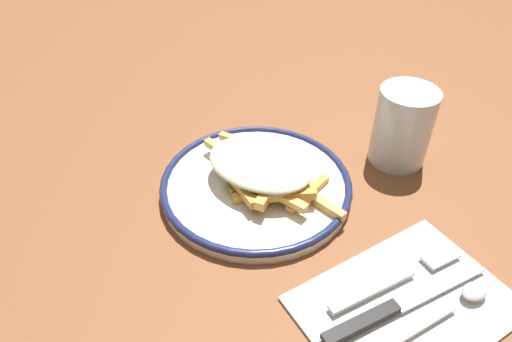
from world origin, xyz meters
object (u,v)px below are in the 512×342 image
Objects in this scene: plate at (256,185)px; water_glass at (402,127)px; fork at (397,278)px; napkin at (406,304)px; spoon at (452,305)px; knife at (393,307)px; fries_heap at (263,169)px.

plate is 2.27× the size of water_glass.
napkin is at bearing -24.13° from fork.
spoon is (0.03, 0.03, 0.01)m from napkin.
knife is 1.84× the size of water_glass.
fries_heap is at bearing -101.75° from water_glass.
napkin is at bearing 7.75° from fries_heap.
napkin is 1.06× the size of knife.
fries_heap is 1.06× the size of knife.
water_glass reaches higher than napkin.
fork is 1.16× the size of spoon.
napkin is at bearing 9.37° from plate.
knife is 0.06m from spoon.
knife is at bearing -94.61° from napkin.
spoon is (0.27, 0.07, 0.00)m from plate.
plate is 0.03m from fries_heap.
napkin is 1.26× the size of fork.
plate is at bearing -175.02° from knife.
fries_heap reaches higher than napkin.
knife is 0.28m from water_glass.
fries_heap is 0.21m from fork.
plate is at bearing -170.63° from napkin.
napkin is (0.24, 0.03, -0.03)m from fries_heap.
fries_heap is 1.26× the size of fork.
water_glass is (0.04, 0.21, 0.02)m from fries_heap.
fork is at bearing 155.87° from napkin.
knife is (0.23, 0.01, -0.03)m from fries_heap.
fork is 1.55× the size of water_glass.
fries_heap is 0.24m from napkin.
fries_heap is 0.21m from water_glass.
fork is at bearing 11.99° from fries_heap.
water_glass is at bearing 77.41° from plate.
plate is 1.16× the size of napkin.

